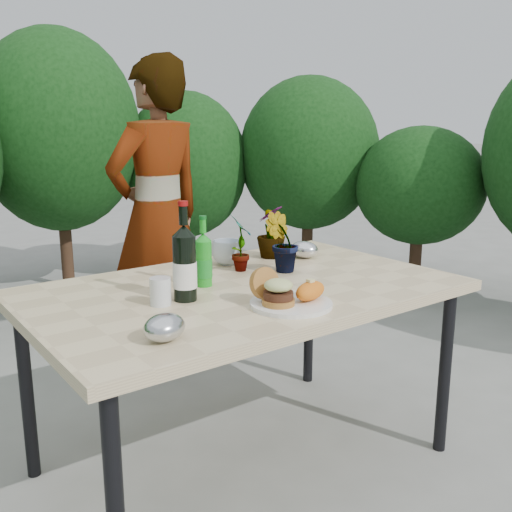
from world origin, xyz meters
TOP-DOWN VIEW (x-y plane):
  - ground at (0.00, 0.00)m, footprint 80.00×80.00m
  - patio_table at (0.00, 0.00)m, footprint 1.60×1.00m
  - shrub_hedge at (0.01, 1.59)m, footprint 6.89×5.14m
  - dinner_plate at (-0.02, -0.30)m, footprint 0.28×0.28m
  - burger_stack at (-0.07, -0.28)m, footprint 0.11×0.16m
  - sweet_potato at (0.05, -0.32)m, footprint 0.17×0.12m
  - grilled_veg at (-0.00, -0.21)m, footprint 0.08×0.05m
  - wine_bottle at (-0.27, -0.03)m, footprint 0.08×0.08m
  - sparkling_water at (-0.12, 0.09)m, footprint 0.07×0.07m
  - plastic_cup at (-0.37, -0.03)m, footprint 0.07×0.07m
  - seedling_left at (0.12, 0.19)m, footprint 0.14×0.15m
  - seedling_mid at (0.25, 0.08)m, footprint 0.18×0.17m
  - seedling_right at (0.38, 0.31)m, footprint 0.18×0.18m
  - blue_bowl at (0.14, 0.32)m, footprint 0.16×0.16m
  - foil_packet_left at (-0.51, -0.33)m, footprint 0.16×0.15m
  - foil_packet_right at (0.50, 0.22)m, footprint 0.16×0.17m
  - person at (0.22, 1.14)m, footprint 0.69×0.52m

SIDE VIEW (x-z plane):
  - ground at x=0.00m, z-range 0.00..0.00m
  - patio_table at x=0.00m, z-range 0.32..1.07m
  - dinner_plate at x=-0.02m, z-range 0.75..0.76m
  - grilled_veg at x=0.00m, z-range 0.76..0.79m
  - foil_packet_left at x=-0.51m, z-range 0.75..0.83m
  - foil_packet_right at x=0.50m, z-range 0.75..0.83m
  - sweet_potato at x=0.05m, z-range 0.77..0.83m
  - plastic_cup at x=-0.37m, z-range 0.75..0.84m
  - blue_bowl at x=0.14m, z-range 0.75..0.86m
  - burger_stack at x=-0.07m, z-range 0.75..0.87m
  - sparkling_water at x=-0.12m, z-range 0.71..0.98m
  - person at x=0.22m, z-range 0.00..1.72m
  - seedling_left at x=0.12m, z-range 0.75..0.99m
  - seedling_right at x=0.38m, z-range 0.75..0.99m
  - seedling_mid at x=0.25m, z-range 0.75..1.00m
  - wine_bottle at x=-0.27m, z-range 0.70..1.05m
  - shrub_hedge at x=0.01m, z-range 0.08..2.18m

